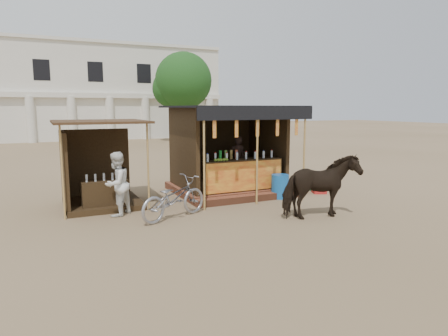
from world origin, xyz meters
name	(u,v)px	position (x,y,z in m)	size (l,w,h in m)	color
ground	(252,222)	(0.00, 0.00, 0.00)	(120.00, 120.00, 0.00)	#846B4C
main_stall	(230,161)	(1.02, 3.36, 1.02)	(3.60, 3.61, 2.78)	brown
secondary_stall	(95,176)	(-3.17, 3.24, 0.85)	(2.40, 2.40, 2.38)	#342412
cow	(321,187)	(1.70, -0.38, 0.80)	(0.86, 1.89, 1.59)	black
motorbike	(174,198)	(-1.59, 1.12, 0.52)	(0.69, 1.98, 1.04)	#97989F
bystander	(117,184)	(-2.80, 2.00, 0.82)	(0.79, 0.62, 1.63)	silver
blue_barrel	(280,186)	(2.03, 1.94, 0.36)	(0.53, 0.53, 0.72)	#165CA8
red_crate	(319,188)	(3.56, 2.00, 0.16)	(0.40, 0.39, 0.32)	#AD1F1C
cooler	(314,182)	(3.83, 2.60, 0.23)	(0.65, 0.45, 0.46)	#186E3E
background_building	(67,93)	(-2.00, 29.94, 3.98)	(26.00, 7.45, 8.18)	silver
tree	(181,83)	(5.81, 22.14, 4.63)	(4.50, 4.40, 7.00)	#382314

